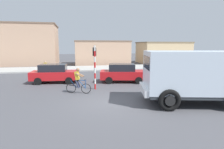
# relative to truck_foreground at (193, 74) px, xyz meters

# --- Properties ---
(ground_plane) EXTENTS (120.00, 120.00, 0.00)m
(ground_plane) POSITION_rel_truck_foreground_xyz_m (-4.55, 1.04, -1.67)
(ground_plane) COLOR #4C4C51
(sidewalk_far) EXTENTS (80.00, 5.00, 0.16)m
(sidewalk_far) POSITION_rel_truck_foreground_xyz_m (-4.55, 16.44, -1.59)
(sidewalk_far) COLOR #ADADA8
(sidewalk_far) RESTS_ON ground
(truck_foreground) EXTENTS (5.84, 3.72, 2.90)m
(truck_foreground) POSITION_rel_truck_foreground_xyz_m (0.00, 0.00, 0.00)
(truck_foreground) COLOR silver
(truck_foreground) RESTS_ON ground
(cyclist) EXTENTS (1.64, 0.71, 1.72)m
(cyclist) POSITION_rel_truck_foreground_xyz_m (-6.14, 3.48, -0.80)
(cyclist) COLOR black
(cyclist) RESTS_ON ground
(traffic_light_pole) EXTENTS (0.24, 0.43, 3.20)m
(traffic_light_pole) POSITION_rel_truck_foreground_xyz_m (-4.90, 4.50, 0.40)
(traffic_light_pole) COLOR red
(traffic_light_pole) RESTS_ON ground
(car_red_near) EXTENTS (4.26, 2.49, 1.60)m
(car_red_near) POSITION_rel_truck_foreground_xyz_m (-2.21, 6.61, -0.85)
(car_red_near) COLOR red
(car_red_near) RESTS_ON ground
(car_white_mid) EXTENTS (4.13, 2.14, 1.60)m
(car_white_mid) POSITION_rel_truck_foreground_xyz_m (-8.05, 7.55, -0.85)
(car_white_mid) COLOR red
(car_white_mid) RESTS_ON ground
(pedestrian_near_kerb) EXTENTS (0.34, 0.22, 1.62)m
(pedestrian_near_kerb) POSITION_rel_truck_foreground_xyz_m (-9.31, 11.14, -0.82)
(pedestrian_near_kerb) COLOR #2D334C
(pedestrian_near_kerb) RESTS_ON ground
(building_corner_left) EXTENTS (11.64, 7.56, 6.61)m
(building_corner_left) POSITION_rel_truck_foreground_xyz_m (-14.91, 24.50, 1.64)
(building_corner_left) COLOR tan
(building_corner_left) RESTS_ON ground
(building_mid_block) EXTENTS (9.16, 5.11, 3.96)m
(building_mid_block) POSITION_rel_truck_foreground_xyz_m (-1.73, 22.47, 0.32)
(building_mid_block) COLOR tan
(building_mid_block) RESTS_ON ground
(building_corner_right) EXTENTS (8.74, 5.86, 3.79)m
(building_corner_right) POSITION_rel_truck_foreground_xyz_m (9.62, 22.59, 0.23)
(building_corner_right) COLOR #D1B284
(building_corner_right) RESTS_ON ground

